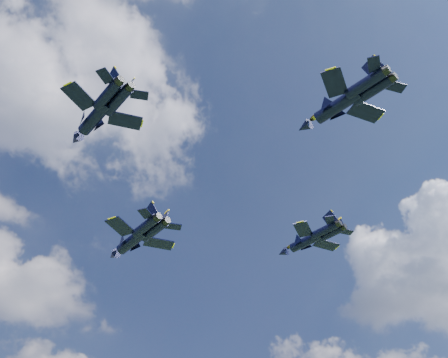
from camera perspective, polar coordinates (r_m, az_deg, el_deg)
jet_lead at (r=93.83m, az=-9.43°, el=-6.29°), size 12.30×16.63×3.92m
jet_left at (r=76.27m, az=-13.11°, el=5.98°), size 11.32×15.19×3.57m
jet_right at (r=96.25m, az=8.13°, el=-6.37°), size 10.28×14.27×3.38m
jet_slot at (r=72.09m, az=11.19°, el=7.16°), size 10.77×14.92×3.53m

